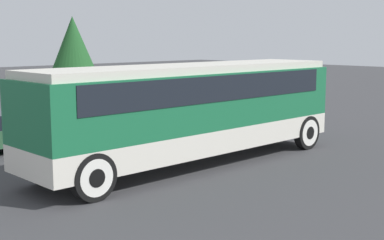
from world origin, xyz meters
The scene contains 5 objects.
ground_plane centered at (0.00, 0.00, 0.00)m, with size 120.00×120.00×0.00m, color #38383A.
tour_bus centered at (0.10, 0.00, 1.89)m, with size 11.03×2.60×3.10m.
parked_car_near centered at (1.61, 8.71, 0.71)m, with size 4.31×1.96×1.41m.
parked_car_mid centered at (-2.76, 6.03, 0.69)m, with size 4.68×1.98×1.35m.
tree_left centered at (12.19, 26.70, 3.61)m, with size 3.40×3.40×5.71m.
Camera 1 is at (-11.29, -11.74, 3.87)m, focal length 50.00 mm.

